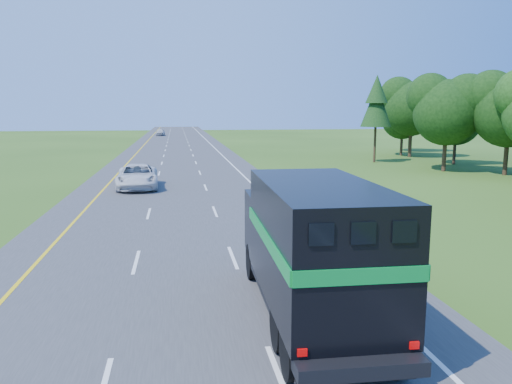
% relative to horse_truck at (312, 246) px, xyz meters
% --- Properties ---
extents(road, '(15.00, 260.00, 0.04)m').
position_rel_horse_truck_xyz_m(road, '(-3.29, 36.06, -2.08)').
color(road, '#38383A').
rests_on(road, ground).
extents(lane_markings, '(11.15, 260.00, 0.01)m').
position_rel_horse_truck_xyz_m(lane_markings, '(-3.29, 36.06, -2.05)').
color(lane_markings, yellow).
rests_on(lane_markings, road).
extents(horse_truck, '(2.94, 8.75, 3.84)m').
position_rel_horse_truck_xyz_m(horse_truck, '(0.00, 0.00, 0.00)').
color(horse_truck, black).
rests_on(horse_truck, road).
extents(white_suv, '(3.14, 6.35, 1.73)m').
position_rel_horse_truck_xyz_m(white_suv, '(-6.40, 24.59, -1.19)').
color(white_suv, silver).
rests_on(white_suv, road).
extents(far_car, '(2.03, 4.47, 1.49)m').
position_rel_horse_truck_xyz_m(far_car, '(-7.02, 103.11, -1.31)').
color(far_car, '#B6B6BD').
rests_on(far_car, road).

